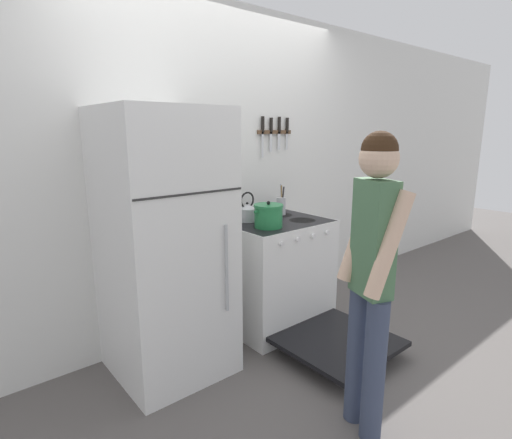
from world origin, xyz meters
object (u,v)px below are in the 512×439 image
object	(u,v)px
refrigerator	(165,246)
tea_kettle	(247,212)
stove_range	(277,274)
dutch_oven_pot	(268,216)
utensil_jar	(281,205)
person	(371,270)

from	to	relation	value
refrigerator	tea_kettle	bearing A→B (deg)	11.11
refrigerator	stove_range	size ratio (longest dim) A/B	1.26
refrigerator	dutch_oven_pot	bearing A→B (deg)	-7.80
refrigerator	utensil_jar	size ratio (longest dim) A/B	6.55
dutch_oven_pot	refrigerator	bearing A→B (deg)	172.20
stove_range	person	xyz separation A→B (m)	(-0.45, -1.18, 0.47)
tea_kettle	person	xyz separation A→B (m)	(-0.28, -1.35, -0.05)
utensil_jar	person	world-z (taller)	person
stove_range	dutch_oven_pot	size ratio (longest dim) A/B	5.19
dutch_oven_pot	tea_kettle	distance (m)	0.27
dutch_oven_pot	tea_kettle	world-z (taller)	tea_kettle
refrigerator	tea_kettle	xyz separation A→B (m)	(0.81, 0.16, 0.09)
refrigerator	utensil_jar	bearing A→B (deg)	7.97
refrigerator	utensil_jar	xyz separation A→B (m)	(1.18, 0.17, 0.10)
refrigerator	stove_range	bearing A→B (deg)	-0.75
utensil_jar	tea_kettle	bearing A→B (deg)	-178.99
dutch_oven_pot	person	bearing A→B (deg)	-103.84
refrigerator	person	size ratio (longest dim) A/B	1.09
stove_range	dutch_oven_pot	distance (m)	0.57
utensil_jar	person	xyz separation A→B (m)	(-0.65, -1.36, -0.06)
stove_range	dutch_oven_pot	xyz separation A→B (m)	(-0.18, -0.10, 0.53)
refrigerator	dutch_oven_pot	xyz separation A→B (m)	(0.79, -0.11, 0.11)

